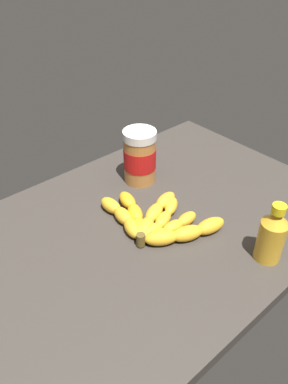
# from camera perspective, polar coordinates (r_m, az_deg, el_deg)

# --- Properties ---
(ground_plane) EXTENTS (0.91, 0.64, 0.03)m
(ground_plane) POSITION_cam_1_polar(r_m,az_deg,el_deg) (0.92, 1.82, -4.91)
(ground_plane) COLOR #38332D
(banana_bunch) EXTENTS (0.20, 0.27, 0.04)m
(banana_bunch) POSITION_cam_1_polar(r_m,az_deg,el_deg) (0.88, 1.73, -4.32)
(banana_bunch) COLOR gold
(banana_bunch) RESTS_ON ground_plane
(peanut_butter_jar) EXTENTS (0.09, 0.09, 0.15)m
(peanut_butter_jar) POSITION_cam_1_polar(r_m,az_deg,el_deg) (1.00, -0.65, 5.36)
(peanut_butter_jar) COLOR #B27238
(peanut_butter_jar) RESTS_ON ground_plane
(honey_bottle) EXTENTS (0.06, 0.06, 0.14)m
(honey_bottle) POSITION_cam_1_polar(r_m,az_deg,el_deg) (0.81, 18.81, -6.16)
(honey_bottle) COLOR gold
(honey_bottle) RESTS_ON ground_plane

